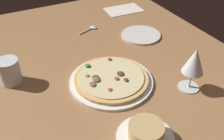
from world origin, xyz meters
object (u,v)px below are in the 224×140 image
(side_plate, at_px, (141,35))
(paper_menu, at_px, (124,10))
(water_glass, at_px, (10,73))
(ramekin_on_saucer, at_px, (146,133))
(pizza_main, at_px, (111,79))
(spoon, at_px, (91,28))
(wine_glass_far, at_px, (194,62))

(side_plate, relative_size, paper_menu, 0.92)
(water_glass, distance_m, side_plate, 0.62)
(ramekin_on_saucer, xyz_separation_m, water_glass, (0.45, 0.29, 0.02))
(water_glass, bearing_deg, pizza_main, -117.55)
(side_plate, height_order, spoon, spoon)
(paper_menu, bearing_deg, spoon, 120.74)
(pizza_main, bearing_deg, paper_menu, -33.49)
(side_plate, bearing_deg, wine_glass_far, 172.47)
(wine_glass_far, bearing_deg, side_plate, -7.53)
(wine_glass_far, height_order, spoon, wine_glass_far)
(pizza_main, distance_m, ramekin_on_saucer, 0.28)
(pizza_main, xyz_separation_m, ramekin_on_saucer, (-0.28, 0.03, 0.01))
(pizza_main, bearing_deg, spoon, -13.74)
(ramekin_on_saucer, bearing_deg, spoon, -10.83)
(pizza_main, height_order, side_plate, pizza_main)
(ramekin_on_saucer, relative_size, water_glass, 1.78)
(paper_menu, height_order, spoon, spoon)
(pizza_main, xyz_separation_m, paper_menu, (0.55, -0.36, -0.01))
(wine_glass_far, bearing_deg, paper_menu, -10.38)
(wine_glass_far, distance_m, side_plate, 0.42)
(ramekin_on_saucer, bearing_deg, paper_menu, -25.53)
(ramekin_on_saucer, relative_size, side_plate, 0.91)
(wine_glass_far, xyz_separation_m, spoon, (0.57, 0.13, -0.11))
(ramekin_on_saucer, height_order, side_plate, ramekin_on_saucer)
(ramekin_on_saucer, relative_size, paper_menu, 0.83)
(wine_glass_far, relative_size, paper_menu, 0.80)
(ramekin_on_saucer, distance_m, wine_glass_far, 0.30)
(side_plate, xyz_separation_m, spoon, (0.17, 0.19, 0.00))
(spoon, bearing_deg, water_glass, 120.19)
(ramekin_on_saucer, bearing_deg, side_plate, -31.38)
(paper_menu, bearing_deg, wine_glass_far, 173.61)
(pizza_main, xyz_separation_m, spoon, (0.42, -0.10, -0.01))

